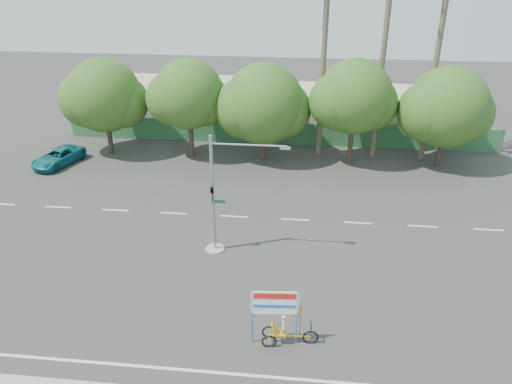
# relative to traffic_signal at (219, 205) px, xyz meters

# --- Properties ---
(ground) EXTENTS (120.00, 120.00, 0.00)m
(ground) POSITION_rel_traffic_signal_xyz_m (2.20, -3.98, -2.92)
(ground) COLOR #33302D
(ground) RESTS_ON ground
(fence) EXTENTS (38.00, 0.08, 2.00)m
(fence) POSITION_rel_traffic_signal_xyz_m (2.20, 17.52, -1.92)
(fence) COLOR #336B3D
(fence) RESTS_ON ground
(building_left) EXTENTS (12.00, 8.00, 4.00)m
(building_left) POSITION_rel_traffic_signal_xyz_m (-7.80, 22.02, -0.92)
(building_left) COLOR #B8A892
(building_left) RESTS_ON ground
(building_right) EXTENTS (14.00, 8.00, 3.60)m
(building_right) POSITION_rel_traffic_signal_xyz_m (10.20, 22.02, -1.12)
(building_right) COLOR #B8A892
(building_right) RESTS_ON ground
(tree_far_left) EXTENTS (7.14, 6.00, 7.96)m
(tree_far_left) POSITION_rel_traffic_signal_xyz_m (-11.85, 14.02, 1.84)
(tree_far_left) COLOR #473828
(tree_far_left) RESTS_ON ground
(tree_left) EXTENTS (6.66, 5.60, 8.07)m
(tree_left) POSITION_rel_traffic_signal_xyz_m (-4.85, 14.02, 2.14)
(tree_left) COLOR #473828
(tree_left) RESTS_ON ground
(tree_center) EXTENTS (7.62, 6.40, 7.85)m
(tree_center) POSITION_rel_traffic_signal_xyz_m (1.14, 14.02, 1.55)
(tree_center) COLOR #473828
(tree_center) RESTS_ON ground
(tree_right) EXTENTS (6.90, 5.80, 8.36)m
(tree_right) POSITION_rel_traffic_signal_xyz_m (8.15, 14.02, 2.32)
(tree_right) COLOR #473828
(tree_right) RESTS_ON ground
(tree_far_right) EXTENTS (7.38, 6.20, 7.94)m
(tree_far_right) POSITION_rel_traffic_signal_xyz_m (15.15, 14.02, 1.73)
(tree_far_right) COLOR #473828
(tree_far_right) RESTS_ON ground
(palm_tall) EXTENTS (3.73, 3.79, 17.45)m
(palm_tall) POSITION_rel_traffic_signal_xyz_m (10.20, 15.52, 7.55)
(palm_tall) COLOR #70604C
(palm_tall) RESTS_ON ground
(palm_mid) EXTENTS (3.73, 3.79, 15.45)m
(palm_mid) POSITION_rel_traffic_signal_xyz_m (14.20, 15.52, 6.48)
(palm_mid) COLOR #70604C
(palm_mid) RESTS_ON ground
(palm_short) EXTENTS (3.73, 3.79, 14.45)m
(palm_short) POSITION_rel_traffic_signal_xyz_m (5.70, 15.52, 5.94)
(palm_short) COLOR #70604C
(palm_short) RESTS_ON ground
(traffic_signal) EXTENTS (4.72, 1.10, 7.00)m
(traffic_signal) POSITION_rel_traffic_signal_xyz_m (0.00, 0.00, 0.00)
(traffic_signal) COLOR gray
(traffic_signal) RESTS_ON ground
(trike_billboard) EXTENTS (2.98, 0.73, 2.93)m
(trike_billboard) POSITION_rel_traffic_signal_xyz_m (3.94, -7.14, -1.74)
(trike_billboard) COLOR black
(trike_billboard) RESTS_ON ground
(pickup_truck) EXTENTS (3.47, 5.07, 1.29)m
(pickup_truck) POSITION_rel_traffic_signal_xyz_m (-15.05, 11.03, -2.27)
(pickup_truck) COLOR #0F656D
(pickup_truck) RESTS_ON ground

